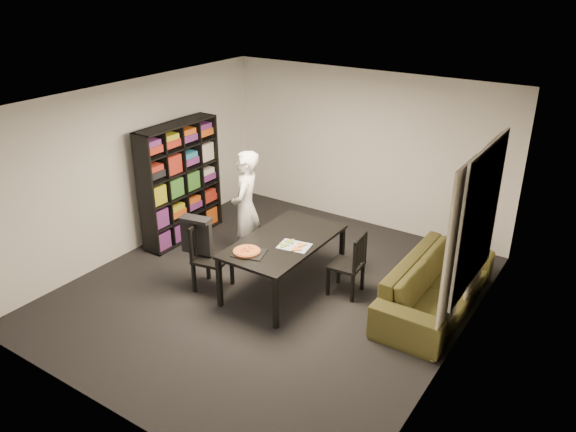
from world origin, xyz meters
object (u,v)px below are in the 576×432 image
Objects in this scene: bookshelf at (180,182)px; dining_table at (284,244)px; sofa at (436,285)px; chair_right at (352,261)px; chair_left at (206,252)px; person at (246,208)px; baking_tray at (249,253)px; pepperoni_pizza at (247,251)px.

dining_table is at bearing -10.92° from bookshelf.
sofa is (1.90, 0.68, -0.34)m from dining_table.
dining_table is at bearing -71.32° from chair_right.
chair_left is 0.95m from person.
bookshelf is 4.22m from sofa.
baking_tray is (-0.15, -0.56, 0.07)m from dining_table.
bookshelf is 1.99× the size of chair_left.
pepperoni_pizza reaches higher than baking_tray.
sofa is (2.09, 1.25, -0.44)m from pepperoni_pizza.
bookshelf is at bearing 93.38° from sofa.
sofa is at bearing 31.19° from baking_tray.
dining_table is 5.06× the size of pepperoni_pizza.
chair_right is (3.11, -0.07, -0.44)m from bookshelf.
bookshelf is at bearing 42.66° from chair_left.
chair_left is 0.55× the size of person.
person is 4.94× the size of pepperoni_pizza.
person reaches higher than baking_tray.
dining_table is 0.97m from person.
pepperoni_pizza is (-0.19, -0.57, 0.09)m from dining_table.
sofa is (2.80, 1.24, -0.22)m from chair_left.
chair_left is 0.74m from pepperoni_pizza.
chair_left is at bearing -66.69° from chair_right.
sofa is at bearing 30.96° from pepperoni_pizza.
dining_table is at bearing 74.72° from baking_tray.
bookshelf is at bearing 169.08° from dining_table.
sofa is at bearing 101.93° from chair_right.
person is at bearing 159.49° from dining_table.
chair_left is at bearing -36.08° from bookshelf.
sofa is (1.06, 0.32, -0.18)m from chair_right.
person is at bearing -4.34° from bookshelf.
chair_left is at bearing -24.05° from person.
pepperoni_pizza is (-1.03, -0.94, 0.26)m from chair_right.
chair_right is at bearing 106.66° from sofa.
sofa is (2.79, 0.35, -0.54)m from person.
chair_right reaches higher than pepperoni_pizza.
chair_right reaches higher than dining_table.
baking_tray reaches higher than dining_table.
bookshelf is 1.10× the size of person.
baking_tray is (2.11, -1.00, -0.21)m from bookshelf.
chair_right is 1.12m from sofa.
chair_right is 2.22× the size of baking_tray.
person is at bearing 129.33° from baking_tray.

